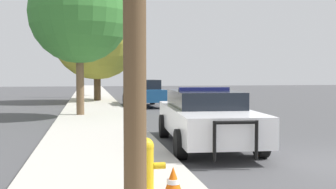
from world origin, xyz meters
TOP-DOWN VIEW (x-y plane):
  - sidewalk_left at (-5.10, 0.00)m, footprint 3.00×110.00m
  - police_car at (-2.40, 2.89)m, footprint 2.31×5.47m
  - fire_hydrant at (-4.57, -1.55)m, footprint 0.59×0.26m
  - traffic_light at (-4.09, 25.78)m, footprint 4.37×0.35m
  - car_background_midblock at (-2.30, 16.12)m, footprint 2.11×4.56m
  - tree_sidewalk_mid at (-4.81, 20.11)m, footprint 5.82×5.82m
  - tree_sidewalk_near at (-5.72, 10.61)m, footprint 4.24×4.24m
  - traffic_cone at (-4.23, -1.95)m, footprint 0.32×0.32m

SIDE VIEW (x-z plane):
  - sidewalk_left at x=-5.10m, z-range 0.00..0.13m
  - traffic_cone at x=-4.23m, z-range 0.13..0.59m
  - fire_hydrant at x=-4.57m, z-range 0.16..0.97m
  - police_car at x=-2.40m, z-range 0.01..1.53m
  - car_background_midblock at x=-2.30m, z-range 0.04..1.57m
  - traffic_light at x=-4.09m, z-range 1.29..6.83m
  - tree_sidewalk_mid at x=-4.81m, z-range 0.80..7.97m
  - tree_sidewalk_near at x=-5.72m, z-range 1.21..7.62m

